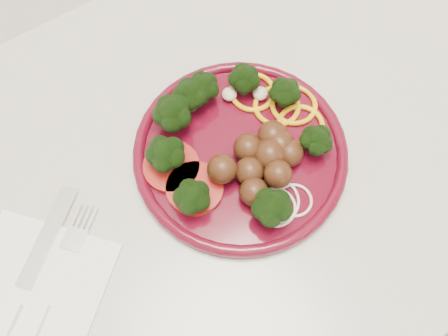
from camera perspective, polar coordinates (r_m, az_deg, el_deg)
counter at (r=1.02m, az=-11.86°, el=-16.59°), size 2.40×0.60×0.90m
plate at (r=0.58m, az=1.76°, el=2.53°), size 0.25×0.25×0.06m
napkin at (r=0.58m, az=-20.86°, el=-12.87°), size 0.20×0.20×0.00m
knife at (r=0.58m, az=-23.03°, el=-14.61°), size 0.19×0.16×0.01m
fork at (r=0.57m, az=-20.63°, el=-16.05°), size 0.16×0.14×0.01m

